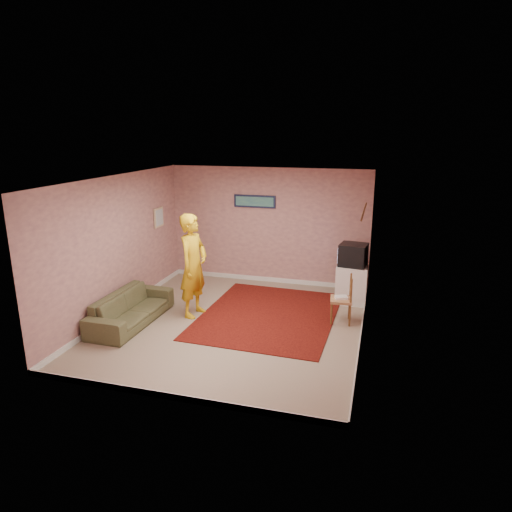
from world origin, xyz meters
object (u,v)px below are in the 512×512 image
(chair_b, at_px, (341,294))
(sofa, at_px, (131,308))
(crt_tv, at_px, (353,255))
(chair_a, at_px, (349,272))
(tv_cabinet, at_px, (352,284))
(person, at_px, (193,266))

(chair_b, bearing_deg, sofa, -79.96)
(chair_b, relative_size, sofa, 0.25)
(crt_tv, xyz_separation_m, sofa, (-3.74, -2.13, -0.71))
(crt_tv, distance_m, sofa, 4.37)
(chair_a, relative_size, chair_b, 1.15)
(sofa, bearing_deg, chair_b, -72.82)
(chair_a, bearing_deg, tv_cabinet, -73.92)
(person, bearing_deg, chair_a, -51.86)
(tv_cabinet, xyz_separation_m, sofa, (-3.75, -2.13, -0.11))
(crt_tv, height_order, chair_a, crt_tv)
(crt_tv, distance_m, chair_b, 1.17)
(tv_cabinet, bearing_deg, person, -152.36)
(crt_tv, bearing_deg, person, -143.44)
(crt_tv, relative_size, chair_a, 1.06)
(tv_cabinet, relative_size, person, 0.40)
(chair_b, height_order, person, person)
(person, bearing_deg, sofa, 132.98)
(chair_a, distance_m, person, 3.16)
(sofa, bearing_deg, chair_a, -57.63)
(tv_cabinet, bearing_deg, chair_a, 124.71)
(chair_b, bearing_deg, tv_cabinet, 168.10)
(tv_cabinet, distance_m, chair_b, 1.09)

